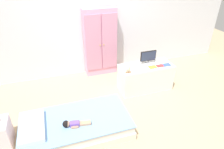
% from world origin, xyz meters
% --- Properties ---
extents(ground_plane, '(10.00, 10.00, 0.02)m').
position_xyz_m(ground_plane, '(0.00, 0.00, -0.01)').
color(ground_plane, tan).
extents(back_wall, '(6.40, 0.05, 2.70)m').
position_xyz_m(back_wall, '(0.00, 1.57, 1.35)').
color(back_wall, silver).
rests_on(back_wall, ground_plane).
extents(bed, '(1.57, 0.83, 0.25)m').
position_xyz_m(bed, '(-0.73, -0.22, 0.12)').
color(bed, silver).
rests_on(bed, ground_plane).
extents(pillow, '(0.32, 0.59, 0.07)m').
position_xyz_m(pillow, '(-1.32, -0.22, 0.29)').
color(pillow, silver).
rests_on(pillow, bed).
extents(doll, '(0.39, 0.15, 0.10)m').
position_xyz_m(doll, '(-0.80, -0.33, 0.29)').
color(doll, '#6B4CB2').
rests_on(doll, bed).
extents(wardrobe, '(0.68, 0.25, 1.44)m').
position_xyz_m(wardrobe, '(0.10, 1.42, 0.72)').
color(wardrobe, '#E599BC').
rests_on(wardrobe, ground_plane).
extents(tv_stand, '(1.02, 0.44, 0.51)m').
position_xyz_m(tv_stand, '(0.75, 0.53, 0.26)').
color(tv_stand, silver).
rests_on(tv_stand, ground_plane).
extents(tv_monitor, '(0.31, 0.10, 0.26)m').
position_xyz_m(tv_monitor, '(0.81, 0.60, 0.66)').
color(tv_monitor, '#99999E').
rests_on(tv_monitor, tv_stand).
extents(rocking_horse_toy, '(0.10, 0.04, 0.12)m').
position_xyz_m(rocking_horse_toy, '(0.33, 0.39, 0.57)').
color(rocking_horse_toy, '#8E6642').
rests_on(rocking_horse_toy, tv_stand).
extents(book_yellow, '(0.14, 0.10, 0.01)m').
position_xyz_m(book_yellow, '(0.83, 0.43, 0.52)').
color(book_yellow, gold).
rests_on(book_yellow, tv_stand).
extents(book_red, '(0.13, 0.08, 0.02)m').
position_xyz_m(book_red, '(0.98, 0.43, 0.52)').
color(book_red, '#CC3838').
rests_on(book_red, tv_stand).
extents(book_blue, '(0.16, 0.11, 0.01)m').
position_xyz_m(book_blue, '(1.12, 0.43, 0.52)').
color(book_blue, blue).
rests_on(book_blue, tv_stand).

